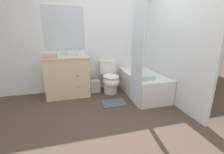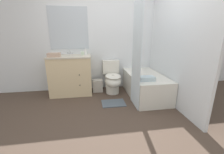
% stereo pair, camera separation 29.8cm
% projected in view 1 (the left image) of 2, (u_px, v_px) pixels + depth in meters
% --- Properties ---
extents(ground_plane, '(14.00, 14.00, 0.00)m').
position_uv_depth(ground_plane, '(118.00, 121.00, 2.45)').
color(ground_plane, '#47382D').
extents(wall_back, '(8.00, 0.06, 2.50)m').
position_uv_depth(wall_back, '(99.00, 38.00, 3.58)').
color(wall_back, silver).
rests_on(wall_back, ground_plane).
extents(wall_right, '(0.05, 2.59, 2.50)m').
position_uv_depth(wall_right, '(165.00, 39.00, 3.14)').
color(wall_right, silver).
rests_on(wall_right, ground_plane).
extents(vanity_cabinet, '(0.94, 0.58, 0.89)m').
position_uv_depth(vanity_cabinet, '(68.00, 76.00, 3.35)').
color(vanity_cabinet, beige).
rests_on(vanity_cabinet, ground_plane).
extents(sink_faucet, '(0.14, 0.12, 0.12)m').
position_uv_depth(sink_faucet, '(66.00, 54.00, 3.40)').
color(sink_faucet, silver).
rests_on(sink_faucet, vanity_cabinet).
extents(toilet, '(0.40, 0.70, 0.74)m').
position_uv_depth(toilet, '(110.00, 79.00, 3.52)').
color(toilet, silver).
rests_on(toilet, ground_plane).
extents(bathtub, '(0.72, 1.36, 0.50)m').
position_uv_depth(bathtub, '(143.00, 84.00, 3.44)').
color(bathtub, silver).
rests_on(bathtub, ground_plane).
extents(shower_curtain, '(0.01, 0.49, 1.91)m').
position_uv_depth(shower_curtain, '(137.00, 57.00, 2.76)').
color(shower_curtain, silver).
rests_on(shower_curtain, ground_plane).
extents(wastebasket, '(0.24, 0.20, 0.29)m').
position_uv_depth(wastebasket, '(95.00, 86.00, 3.61)').
color(wastebasket, '#B7B2A8').
rests_on(wastebasket, ground_plane).
extents(tissue_box, '(0.15, 0.14, 0.10)m').
position_uv_depth(tissue_box, '(81.00, 53.00, 3.41)').
color(tissue_box, silver).
rests_on(tissue_box, vanity_cabinet).
extents(soap_dispenser, '(0.06, 0.06, 0.16)m').
position_uv_depth(soap_dispenser, '(83.00, 52.00, 3.33)').
color(soap_dispenser, white).
rests_on(soap_dispenser, vanity_cabinet).
extents(hand_towel_folded, '(0.26, 0.16, 0.08)m').
position_uv_depth(hand_towel_folded, '(50.00, 56.00, 3.02)').
color(hand_towel_folded, tan).
rests_on(hand_towel_folded, vanity_cabinet).
extents(bath_towel_folded, '(0.30, 0.18, 0.08)m').
position_uv_depth(bath_towel_folded, '(146.00, 77.00, 2.95)').
color(bath_towel_folded, silver).
rests_on(bath_towel_folded, bathtub).
extents(bath_mat, '(0.47, 0.34, 0.02)m').
position_uv_depth(bath_mat, '(114.00, 103.00, 3.05)').
color(bath_mat, '#4C5660').
rests_on(bath_mat, ground_plane).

